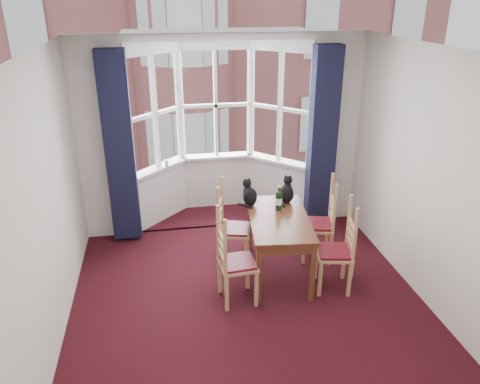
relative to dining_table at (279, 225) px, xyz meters
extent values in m
plane|color=black|center=(-0.48, -0.83, -0.67)|extent=(4.50, 4.50, 0.00)
plane|color=white|center=(-0.48, -0.83, 2.13)|extent=(4.50, 4.50, 0.00)
plane|color=silver|center=(-2.48, -0.83, 0.73)|extent=(0.00, 4.50, 4.50)
plane|color=silver|center=(1.52, -0.83, 0.73)|extent=(0.00, 4.50, 4.50)
plane|color=silver|center=(-0.48, -3.08, 0.73)|extent=(4.00, 0.00, 4.00)
cube|color=silver|center=(-2.13, 1.42, 0.73)|extent=(0.70, 0.12, 2.80)
cube|color=silver|center=(1.17, 1.42, 0.73)|extent=(0.70, 0.12, 2.80)
cube|color=#171833|center=(-1.90, 1.24, 0.68)|extent=(0.38, 0.22, 2.60)
cube|color=#171833|center=(0.94, 1.24, 0.68)|extent=(0.38, 0.22, 2.60)
cube|color=brown|center=(0.00, 0.00, 0.09)|extent=(0.85, 1.39, 0.04)
cube|color=brown|center=(-0.37, -0.57, -0.30)|extent=(0.07, 0.07, 0.73)
cube|color=brown|center=(-0.24, 0.64, -0.30)|extent=(0.07, 0.07, 0.73)
cube|color=brown|center=(0.24, -0.64, -0.30)|extent=(0.07, 0.07, 0.73)
cube|color=brown|center=(0.37, 0.57, -0.30)|extent=(0.07, 0.07, 0.73)
cube|color=tan|center=(-0.59, -0.47, -0.19)|extent=(0.43, 0.45, 0.06)
cube|color=#580F18|center=(-0.59, -0.47, -0.17)|extent=(0.39, 0.41, 0.03)
cube|color=tan|center=(-0.50, 0.33, -0.19)|extent=(0.50, 0.51, 0.06)
cube|color=#580F18|center=(-0.50, 0.33, -0.17)|extent=(0.45, 0.46, 0.03)
cube|color=tan|center=(0.56, -0.43, -0.19)|extent=(0.47, 0.49, 0.06)
cube|color=#580F18|center=(0.56, -0.43, -0.17)|extent=(0.43, 0.44, 0.03)
cube|color=tan|center=(0.59, 0.27, -0.19)|extent=(0.49, 0.50, 0.06)
cube|color=#580F18|center=(0.59, 0.27, -0.17)|extent=(0.44, 0.45, 0.03)
ellipsoid|color=black|center=(-0.28, 0.42, 0.22)|extent=(0.24, 0.28, 0.24)
sphere|color=black|center=(-0.30, 0.50, 0.37)|extent=(0.14, 0.14, 0.11)
cone|color=black|center=(-0.33, 0.49, 0.42)|extent=(0.05, 0.05, 0.05)
cone|color=black|center=(-0.27, 0.51, 0.42)|extent=(0.05, 0.05, 0.05)
ellipsoid|color=black|center=(0.20, 0.42, 0.22)|extent=(0.26, 0.29, 0.24)
sphere|color=black|center=(0.24, 0.50, 0.37)|extent=(0.15, 0.15, 0.11)
cone|color=black|center=(0.21, 0.51, 0.43)|extent=(0.05, 0.05, 0.05)
cone|color=black|center=(0.26, 0.49, 0.43)|extent=(0.05, 0.05, 0.05)
cylinder|color=black|center=(0.04, 0.20, 0.22)|extent=(0.08, 0.08, 0.23)
sphere|color=black|center=(0.04, 0.20, 0.33)|extent=(0.07, 0.07, 0.07)
cylinder|color=black|center=(0.04, 0.20, 0.37)|extent=(0.03, 0.03, 0.10)
cylinder|color=gold|center=(0.04, 0.20, 0.42)|extent=(0.03, 0.03, 0.02)
cylinder|color=silver|center=(0.04, 0.20, 0.23)|extent=(0.08, 0.08, 0.09)
cylinder|color=white|center=(-1.29, 1.77, 0.25)|extent=(0.06, 0.06, 0.11)
plane|color=#333335|center=(-0.48, 31.42, -6.67)|extent=(80.00, 80.00, 0.00)
cube|color=#A65955|center=(-0.48, 13.42, 0.33)|extent=(18.00, 6.00, 14.00)
cylinder|color=#A65955|center=(-0.48, 10.42, 0.33)|extent=(3.20, 3.20, 14.00)
camera|label=1|loc=(-1.35, -4.92, 2.63)|focal=35.00mm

